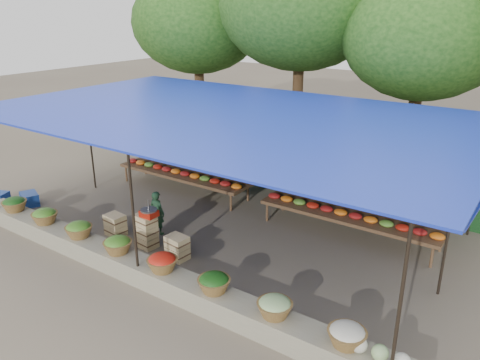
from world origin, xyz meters
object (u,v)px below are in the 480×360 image
Objects in this scene: crate_counter at (145,234)px; blue_crate_back at (30,199)px; vendor_seated at (157,213)px; weighing_scale at (149,213)px.

crate_counter reaches higher than blue_crate_back.
vendor_seated is (-0.22, 0.62, 0.22)m from crate_counter.
vendor_seated is 1.90× the size of blue_crate_back.
blue_crate_back is at bearing -178.75° from weighing_scale.
vendor_seated reaches higher than crate_counter.
weighing_scale is 4.45m from blue_crate_back.
crate_counter is 0.69m from vendor_seated.
weighing_scale is 0.68× the size of blue_crate_back.
weighing_scale reaches higher than blue_crate_back.
crate_counter is 2.26× the size of vendor_seated.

